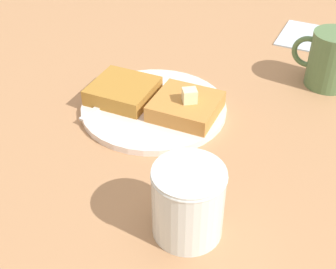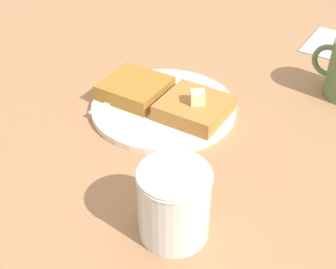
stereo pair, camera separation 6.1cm
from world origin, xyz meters
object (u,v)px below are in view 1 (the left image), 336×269
Objects in this scene: plate at (154,108)px; coffee_mug at (330,59)px; fork at (119,93)px; napkin at (317,39)px; syrup_jar at (188,205)px.

coffee_mug reaches higher than plate.
fork is 35.00cm from coffee_mug.
plate is 40.65cm from napkin.
coffee_mug is (-6.13, -39.95, 0.70)cm from syrup_jar.
fork reaches higher than napkin.
coffee_mug is at bearing -143.99° from fork.
syrup_jar reaches higher than napkin.
coffee_mug reaches higher than fork.
coffee_mug is (-21.52, -20.74, 4.14)cm from plate.
napkin is at bearing -113.31° from plate.
coffee_mug is (-28.17, -20.47, 3.51)cm from fork.
fork is 29.55cm from syrup_jar.
syrup_jar is (-15.39, 19.21, 3.45)cm from plate.
fork is at bearing 36.01° from coffee_mug.
napkin is (-22.74, -37.07, -1.03)cm from fork.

